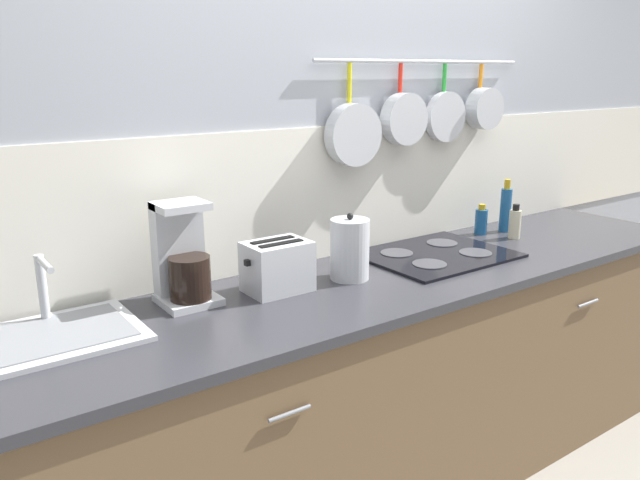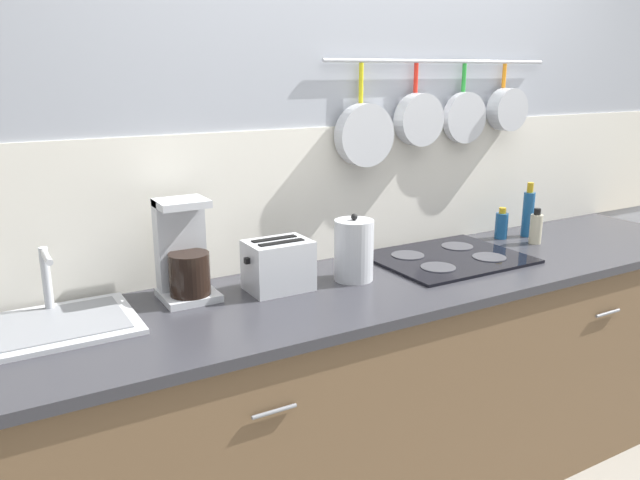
# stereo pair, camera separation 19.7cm
# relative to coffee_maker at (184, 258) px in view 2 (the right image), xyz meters

# --- Properties ---
(wall_back) EXTENTS (7.20, 0.15, 2.60)m
(wall_back) POSITION_rel_coffee_maker_xyz_m (0.82, 0.18, 0.22)
(wall_back) COLOR #999EA8
(wall_back) RESTS_ON ground_plane
(cabinet_base) EXTENTS (2.98, 0.64, 0.89)m
(cabinet_base) POSITION_rel_coffee_maker_xyz_m (0.82, -0.19, -0.62)
(cabinet_base) COLOR brown
(cabinet_base) RESTS_ON ground_plane
(countertop) EXTENTS (3.02, 0.66, 0.03)m
(countertop) POSITION_rel_coffee_maker_xyz_m (0.82, -0.19, -0.16)
(countertop) COLOR #2D2D33
(countertop) RESTS_ON cabinet_base
(sink_basin) EXTENTS (0.46, 0.37, 0.22)m
(sink_basin) POSITION_rel_coffee_maker_xyz_m (-0.42, -0.06, -0.12)
(sink_basin) COLOR #B7BABF
(sink_basin) RESTS_ON countertop
(coffee_maker) EXTENTS (0.18, 0.18, 0.34)m
(coffee_maker) POSITION_rel_coffee_maker_xyz_m (0.00, 0.00, 0.00)
(coffee_maker) COLOR #B7BABF
(coffee_maker) RESTS_ON countertop
(toaster) EXTENTS (0.24, 0.16, 0.18)m
(toaster) POSITION_rel_coffee_maker_xyz_m (0.30, -0.09, -0.05)
(toaster) COLOR #B7BABF
(toaster) RESTS_ON countertop
(kettle) EXTENTS (0.14, 0.14, 0.25)m
(kettle) POSITION_rel_coffee_maker_xyz_m (0.59, -0.13, -0.03)
(kettle) COLOR #B7BABF
(kettle) RESTS_ON countertop
(cooktop) EXTENTS (0.60, 0.47, 0.01)m
(cooktop) POSITION_rel_coffee_maker_xyz_m (1.07, -0.11, -0.13)
(cooktop) COLOR black
(cooktop) RESTS_ON countertop
(bottle_vinegar) EXTENTS (0.06, 0.06, 0.14)m
(bottle_vinegar) POSITION_rel_coffee_maker_xyz_m (1.50, 0.02, -0.07)
(bottle_vinegar) COLOR navy
(bottle_vinegar) RESTS_ON countertop
(bottle_olive_oil) EXTENTS (0.05, 0.05, 0.16)m
(bottle_olive_oil) POSITION_rel_coffee_maker_xyz_m (1.57, -0.12, -0.07)
(bottle_olive_oil) COLOR #BFB799
(bottle_olive_oil) RESTS_ON countertop
(bottle_cooking_wine) EXTENTS (0.05, 0.05, 0.25)m
(bottle_cooking_wine) POSITION_rel_coffee_maker_xyz_m (1.63, -0.01, -0.03)
(bottle_cooking_wine) COLOR navy
(bottle_cooking_wine) RESTS_ON countertop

